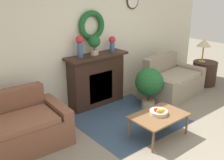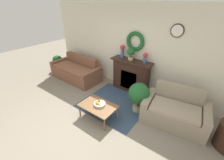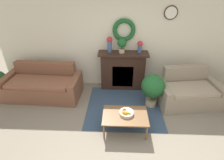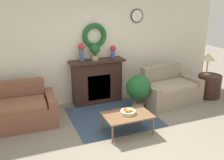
# 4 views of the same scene
# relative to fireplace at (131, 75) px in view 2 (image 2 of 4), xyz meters

# --- Properties ---
(ground_plane) EXTENTS (16.00, 16.00, 0.00)m
(ground_plane) POSITION_rel_fireplace_xyz_m (-0.02, -2.23, -0.54)
(ground_plane) COLOR gray
(floor_rug) EXTENTS (1.80, 1.71, 0.01)m
(floor_rug) POSITION_rel_fireplace_xyz_m (0.03, -0.91, -0.54)
(floor_rug) COLOR #334760
(floor_rug) RESTS_ON ground_plane
(wall_back) EXTENTS (6.80, 0.18, 2.70)m
(wall_back) POSITION_rel_fireplace_xyz_m (-0.02, 0.20, 0.82)
(wall_back) COLOR beige
(wall_back) RESTS_ON ground_plane
(fireplace) EXTENTS (1.32, 0.41, 1.08)m
(fireplace) POSITION_rel_fireplace_xyz_m (0.00, 0.00, 0.00)
(fireplace) COLOR #331E16
(fireplace) RESTS_ON ground_plane
(couch_left) EXTENTS (2.01, 0.98, 0.84)m
(couch_left) POSITION_rel_fireplace_xyz_m (-2.12, -0.49, -0.24)
(couch_left) COLOR brown
(couch_left) RESTS_ON ground_plane
(loveseat_right) EXTENTS (1.58, 1.07, 0.87)m
(loveseat_right) POSITION_rel_fireplace_xyz_m (1.63, -0.64, -0.24)
(loveseat_right) COLOR gray
(loveseat_right) RESTS_ON ground_plane
(coffee_table) EXTENTS (0.91, 0.61, 0.39)m
(coffee_table) POSITION_rel_fireplace_xyz_m (0.03, -1.67, -0.19)
(coffee_table) COLOR brown
(coffee_table) RESTS_ON ground_plane
(fruit_bowl) EXTENTS (0.29, 0.29, 0.12)m
(fruit_bowl) POSITION_rel_fireplace_xyz_m (0.05, -1.64, -0.12)
(fruit_bowl) COLOR beige
(fruit_bowl) RESTS_ON coffee_table
(vase_on_mantel_left) EXTENTS (0.15, 0.15, 0.42)m
(vase_on_mantel_left) POSITION_rel_fireplace_xyz_m (-0.36, 0.01, 0.78)
(vase_on_mantel_left) COLOR #3D5684
(vase_on_mantel_left) RESTS_ON fireplace
(vase_on_mantel_right) EXTENTS (0.14, 0.14, 0.31)m
(vase_on_mantel_right) POSITION_rel_fireplace_xyz_m (0.42, 0.01, 0.72)
(vase_on_mantel_right) COLOR #3D5684
(vase_on_mantel_right) RESTS_ON fireplace
(potted_plant_on_mantel) EXTENTS (0.24, 0.24, 0.39)m
(potted_plant_on_mantel) POSITION_rel_fireplace_xyz_m (-0.04, -0.01, 0.77)
(potted_plant_on_mantel) COLOR tan
(potted_plant_on_mantel) RESTS_ON fireplace
(potted_plant_floor_by_couch) EXTENTS (0.40, 0.40, 0.66)m
(potted_plant_floor_by_couch) POSITION_rel_fireplace_xyz_m (-3.33, -0.44, -0.15)
(potted_plant_floor_by_couch) COLOR tan
(potted_plant_floor_by_couch) RESTS_ON ground_plane
(potted_plant_floor_by_loveseat) EXTENTS (0.57, 0.57, 0.84)m
(potted_plant_floor_by_loveseat) POSITION_rel_fireplace_xyz_m (0.71, -0.81, -0.02)
(potted_plant_floor_by_loveseat) COLOR tan
(potted_plant_floor_by_loveseat) RESTS_ON ground_plane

